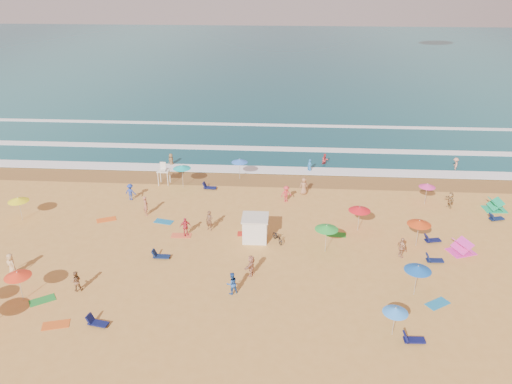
{
  "coord_description": "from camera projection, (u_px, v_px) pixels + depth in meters",
  "views": [
    {
      "loc": [
        1.49,
        -36.88,
        21.4
      ],
      "look_at": [
        -1.33,
        6.0,
        1.5
      ],
      "focal_mm": 35.0,
      "sensor_mm": 36.0,
      "label": 1
    }
  ],
  "objects": [
    {
      "name": "loungers",
      "position": [
        276.0,
        254.0,
        39.88
      ],
      "size": [
        47.93,
        22.5,
        0.34
      ],
      "color": "#0D1845",
      "rests_on": "ground"
    },
    {
      "name": "towels",
      "position": [
        265.0,
        257.0,
        39.69
      ],
      "size": [
        40.87,
        17.54,
        0.03
      ],
      "color": "orange",
      "rests_on": "ground"
    },
    {
      "name": "surf_foam",
      "position": [
        275.0,
        151.0,
        61.74
      ],
      "size": [
        200.0,
        18.7,
        0.05
      ],
      "color": "white",
      "rests_on": "ground"
    },
    {
      "name": "wet_sand",
      "position": [
        272.0,
        180.0,
        53.79
      ],
      "size": [
        220.0,
        220.0,
        0.0
      ],
      "primitive_type": "plane",
      "color": "olive",
      "rests_on": "ground"
    },
    {
      "name": "beachgoers",
      "position": [
        265.0,
        208.0,
        45.95
      ],
      "size": [
        40.22,
        26.41,
        2.12
      ],
      "color": "brown",
      "rests_on": "ground"
    },
    {
      "name": "ocean",
      "position": [
        283.0,
        61.0,
        118.54
      ],
      "size": [
        220.0,
        140.0,
        0.18
      ],
      "primitive_type": "cube",
      "color": "#0C4756",
      "rests_on": "ground"
    },
    {
      "name": "lifeguard_stand",
      "position": [
        164.0,
        175.0,
        52.31
      ],
      "size": [
        1.2,
        1.2,
        2.1
      ],
      "primitive_type": null,
      "color": "white",
      "rests_on": "ground"
    },
    {
      "name": "ground",
      "position": [
        267.0,
        238.0,
        42.48
      ],
      "size": [
        220.0,
        220.0,
        0.0
      ],
      "primitive_type": "plane",
      "color": "gold",
      "rests_on": "ground"
    },
    {
      "name": "cabana_roof",
      "position": [
        255.0,
        218.0,
        41.42
      ],
      "size": [
        2.2,
        2.2,
        0.12
      ],
      "primitive_type": "cube",
      "color": "silver",
      "rests_on": "cabana"
    },
    {
      "name": "popup_tents",
      "position": [
        480.0,
        223.0,
        43.63
      ],
      "size": [
        7.77,
        9.95,
        1.2
      ],
      "color": "#F536BC",
      "rests_on": "ground"
    },
    {
      "name": "bicycle",
      "position": [
        278.0,
        237.0,
        41.71
      ],
      "size": [
        1.34,
        1.81,
        0.91
      ],
      "primitive_type": "imported",
      "rotation": [
        0.0,
        0.0,
        0.48
      ],
      "color": "black",
      "rests_on": "ground"
    },
    {
      "name": "beach_umbrellas",
      "position": [
        281.0,
        221.0,
        40.82
      ],
      "size": [
        52.36,
        27.54,
        0.77
      ],
      "color": "#EF3597",
      "rests_on": "ground"
    },
    {
      "name": "cabana",
      "position": [
        255.0,
        229.0,
        41.87
      ],
      "size": [
        2.0,
        2.0,
        2.0
      ],
      "primitive_type": "cube",
      "color": "white",
      "rests_on": "ground"
    }
  ]
}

